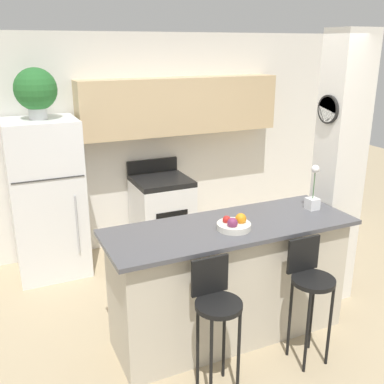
% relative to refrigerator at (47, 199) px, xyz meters
% --- Properties ---
extents(ground_plane, '(14.00, 14.00, 0.00)m').
position_rel_refrigerator_xyz_m(ground_plane, '(1.22, -1.82, -0.85)').
color(ground_plane, tan).
extents(wall_back, '(5.60, 0.38, 2.55)m').
position_rel_refrigerator_xyz_m(wall_back, '(1.37, 0.32, 0.60)').
color(wall_back, white).
rests_on(wall_back, ground_plane).
extents(pillar_right, '(0.38, 0.32, 2.55)m').
position_rel_refrigerator_xyz_m(pillar_right, '(2.44, -1.66, 0.43)').
color(pillar_right, white).
rests_on(pillar_right, ground_plane).
extents(counter_bar, '(2.08, 0.73, 1.02)m').
position_rel_refrigerator_xyz_m(counter_bar, '(1.22, -1.82, -0.33)').
color(counter_bar, beige).
rests_on(counter_bar, ground_plane).
extents(refrigerator, '(0.73, 0.69, 1.70)m').
position_rel_refrigerator_xyz_m(refrigerator, '(0.00, 0.00, 0.00)').
color(refrigerator, white).
rests_on(refrigerator, ground_plane).
extents(stove_range, '(0.64, 0.66, 1.07)m').
position_rel_refrigerator_xyz_m(stove_range, '(1.31, 0.02, -0.39)').
color(stove_range, white).
rests_on(stove_range, ground_plane).
extents(bar_stool_left, '(0.33, 0.33, 1.01)m').
position_rel_refrigerator_xyz_m(bar_stool_left, '(0.81, -2.35, -0.17)').
color(bar_stool_left, black).
rests_on(bar_stool_left, ground_plane).
extents(bar_stool_right, '(0.33, 0.33, 1.01)m').
position_rel_refrigerator_xyz_m(bar_stool_right, '(1.62, -2.35, -0.17)').
color(bar_stool_right, black).
rests_on(bar_stool_right, ground_plane).
extents(potted_plant_on_fridge, '(0.42, 0.42, 0.51)m').
position_rel_refrigerator_xyz_m(potted_plant_on_fridge, '(-0.00, 0.00, 1.13)').
color(potted_plant_on_fridge, silver).
rests_on(potted_plant_on_fridge, refrigerator).
extents(orchid_vase, '(0.10, 0.10, 0.40)m').
position_rel_refrigerator_xyz_m(orchid_vase, '(2.05, -1.80, 0.31)').
color(orchid_vase, white).
rests_on(orchid_vase, counter_bar).
extents(fruit_bowl, '(0.27, 0.27, 0.12)m').
position_rel_refrigerator_xyz_m(fruit_bowl, '(1.19, -1.91, 0.22)').
color(fruit_bowl, silver).
rests_on(fruit_bowl, counter_bar).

